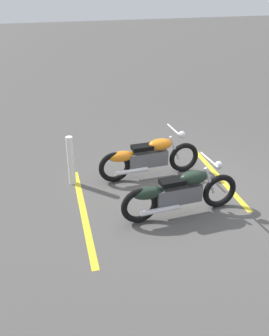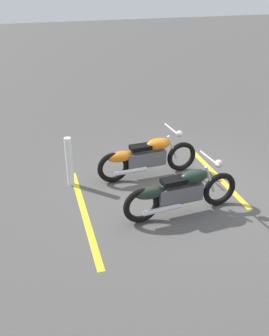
{
  "view_description": "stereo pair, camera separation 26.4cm",
  "coord_description": "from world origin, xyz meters",
  "views": [
    {
      "loc": [
        2.83,
        6.16,
        3.94
      ],
      "look_at": [
        1.13,
        0.0,
        0.65
      ],
      "focal_mm": 40.94,
      "sensor_mm": 36.0,
      "label": 1
    },
    {
      "loc": [
        3.08,
        6.08,
        3.94
      ],
      "look_at": [
        1.13,
        0.0,
        0.65
      ],
      "focal_mm": 40.94,
      "sensor_mm": 36.0,
      "label": 2
    }
  ],
  "objects": [
    {
      "name": "motorcycle_bright_foreground",
      "position": [
        0.63,
        -0.76,
        0.46
      ],
      "size": [
        2.23,
        0.62,
        1.04
      ],
      "rotation": [
        0.0,
        0.0,
        3.18
      ],
      "color": "black",
      "rests_on": "ground"
    },
    {
      "name": "motorcycle_dark_foreground",
      "position": [
        0.54,
        0.77,
        0.46
      ],
      "size": [
        2.23,
        0.62,
        1.04
      ],
      "rotation": [
        0.0,
        0.0,
        3.2
      ],
      "color": "black",
      "rests_on": "ground"
    },
    {
      "name": "parking_stripe_mid",
      "position": [
        2.17,
        0.24,
        0.0
      ],
      "size": [
        0.24,
        3.2,
        0.01
      ],
      "primitive_type": "cube",
      "rotation": [
        0.0,
        0.0,
        1.53
      ],
      "color": "yellow",
      "rests_on": "ground"
    },
    {
      "name": "ground_plane",
      "position": [
        0.0,
        0.0,
        0.0
      ],
      "size": [
        60.0,
        60.0,
        0.0
      ],
      "primitive_type": "plane",
      "color": "#514F4C"
    },
    {
      "name": "parking_stripe_near",
      "position": [
        -0.85,
        -0.54,
        0.0
      ],
      "size": [
        0.24,
        3.2,
        0.01
      ],
      "primitive_type": "cube",
      "rotation": [
        0.0,
        0.0,
        1.53
      ],
      "color": "yellow",
      "rests_on": "ground"
    },
    {
      "name": "bollard_post",
      "position": [
        2.22,
        -0.89,
        0.52
      ],
      "size": [
        0.14,
        0.14,
        1.05
      ],
      "primitive_type": "cylinder",
      "color": "white",
      "rests_on": "ground"
    }
  ]
}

